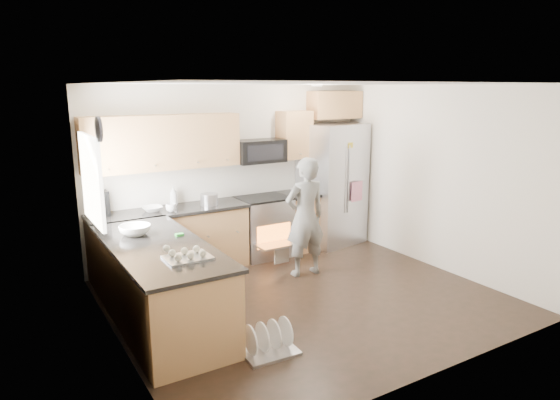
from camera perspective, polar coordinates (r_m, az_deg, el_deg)
ground at (r=6.32m, az=2.95°, el=-11.13°), size 4.50×4.50×0.00m
room_shell at (r=5.84m, az=2.75°, el=4.04°), size 4.54×4.04×2.62m
back_cabinet_run at (r=7.23m, az=-8.64°, el=-0.14°), size 4.45×0.64×2.50m
peninsula at (r=5.65m, az=-13.56°, el=-9.37°), size 0.96×2.36×1.04m
stove_range at (r=7.64m, az=-1.93°, el=-1.51°), size 0.76×0.97×1.79m
refrigerator at (r=8.28m, az=5.97°, el=1.79°), size 1.09×0.91×1.99m
person at (r=6.83m, az=2.90°, el=-1.96°), size 0.62×0.42×1.65m
dish_rack at (r=5.11m, az=-1.33°, el=-16.14°), size 0.55×0.45×0.33m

